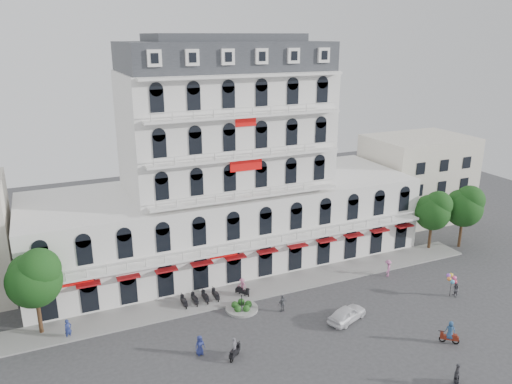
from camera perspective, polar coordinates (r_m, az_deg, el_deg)
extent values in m
plane|color=#38383A|center=(46.58, 4.84, -15.95)|extent=(120.00, 120.00, 0.00)
cube|color=gray|center=(53.44, 0.16, -11.05)|extent=(53.00, 4.00, 0.16)
cube|color=silver|center=(59.19, -3.39, -3.45)|extent=(45.00, 14.00, 9.00)
cube|color=silver|center=(56.21, -3.59, 7.09)|extent=(22.00, 12.00, 13.00)
cube|color=#2D3035|center=(55.33, -3.75, 15.26)|extent=(21.56, 11.76, 3.00)
cube|color=#2D3035|center=(55.29, -3.79, 17.23)|extent=(15.84, 8.64, 0.80)
cube|color=maroon|center=(53.14, -0.50, -7.10)|extent=(40.50, 1.00, 0.15)
cube|color=red|center=(51.17, -1.14, 3.21)|extent=(3.50, 0.10, 1.40)
cube|color=beige|center=(75.50, 17.85, 1.57)|extent=(14.00, 10.00, 12.00)
cylinder|color=gray|center=(50.00, -1.63, -13.18)|extent=(3.20, 3.20, 0.24)
cylinder|color=black|center=(49.61, -1.64, -12.40)|extent=(0.08, 0.08, 1.40)
sphere|color=#29501A|center=(50.07, -0.88, -12.69)|extent=(0.70, 0.70, 0.70)
sphere|color=#29501A|center=(50.44, -1.69, -12.45)|extent=(0.70, 0.70, 0.70)
sphere|color=#29501A|center=(49.99, -2.43, -12.75)|extent=(0.70, 0.70, 0.70)
sphere|color=#29501A|center=(49.33, -2.09, -13.20)|extent=(0.70, 0.70, 0.70)
sphere|color=#29501A|center=(49.37, -1.11, -13.16)|extent=(0.70, 0.70, 0.70)
cylinder|color=#382314|center=(49.49, -23.53, -12.79)|extent=(0.36, 0.36, 3.74)
sphere|color=#143A12|center=(47.96, -24.02, -9.25)|extent=(4.76, 4.76, 4.76)
sphere|color=#143A12|center=(47.21, -23.57, -8.13)|extent=(3.74, 3.74, 3.74)
sphere|color=#143A12|center=(47.96, -24.60, -8.43)|extent=(3.40, 3.40, 3.40)
cylinder|color=#382314|center=(66.00, 19.26, -4.78)|extent=(0.36, 0.36, 3.43)
sphere|color=#143A12|center=(64.93, 19.53, -2.22)|extent=(4.37, 4.37, 4.37)
sphere|color=#143A12|center=(64.75, 20.12, -1.39)|extent=(3.43, 3.43, 3.43)
sphere|color=#143A12|center=(64.67, 19.15, -1.67)|extent=(3.12, 3.12, 3.12)
cylinder|color=#382314|center=(68.00, 22.32, -4.37)|extent=(0.36, 0.36, 3.65)
sphere|color=#143A12|center=(66.91, 22.65, -1.72)|extent=(4.65, 4.65, 4.65)
sphere|color=#143A12|center=(66.75, 23.24, -0.86)|extent=(3.65, 3.65, 3.65)
sphere|color=#143A12|center=(66.63, 22.29, -1.16)|extent=(3.32, 3.32, 3.32)
imported|color=white|center=(48.75, 10.36, -13.52)|extent=(4.65, 3.13, 1.47)
cube|color=black|center=(43.35, -2.45, -17.86)|extent=(1.34, 1.27, 0.35)
torus|color=black|center=(43.91, -2.12, -17.77)|extent=(0.52, 0.49, 0.60)
torus|color=black|center=(43.10, -2.78, -18.53)|extent=(0.52, 0.49, 0.60)
imported|color=slate|center=(42.98, -2.46, -17.16)|extent=(0.64, 0.63, 1.48)
cube|color=maroon|center=(48.12, 21.23, -15.24)|extent=(1.36, 1.25, 0.35)
torus|color=black|center=(48.21, 20.52, -15.46)|extent=(0.53, 0.49, 0.60)
torus|color=black|center=(48.31, 21.87, -15.55)|extent=(0.53, 0.49, 0.60)
imported|color=navy|center=(47.74, 21.33, -14.49)|extent=(0.96, 0.94, 1.67)
cube|color=black|center=(43.24, 21.91, -19.39)|extent=(1.34, 1.27, 0.35)
torus|color=black|center=(43.85, 21.90, -19.26)|extent=(0.52, 0.50, 0.60)
imported|color=#535259|center=(42.84, 22.02, -18.63)|extent=(0.96, 0.93, 1.61)
cube|color=black|center=(52.11, -1.59, -11.27)|extent=(1.14, 1.44, 0.35)
torus|color=black|center=(51.98, -1.07, -11.69)|extent=(0.44, 0.56, 0.60)
torus|color=black|center=(52.51, -2.10, -11.37)|extent=(0.44, 0.56, 0.60)
imported|color=#BB6387|center=(51.79, -1.59, -10.62)|extent=(1.04, 1.15, 1.55)
imported|color=navy|center=(43.80, -6.43, -17.02)|extent=(0.93, 0.66, 1.76)
imported|color=slate|center=(49.41, 3.06, -12.58)|extent=(1.10, 0.62, 1.76)
imported|color=#BE649C|center=(57.76, 14.85, -8.40)|extent=(1.40, 1.39, 1.94)
imported|color=navy|center=(48.38, -20.67, -14.45)|extent=(0.81, 0.73, 1.87)
imported|color=#5D5C64|center=(55.75, 21.85, -10.32)|extent=(0.70, 0.84, 1.58)
cylinder|color=black|center=(55.58, 21.36, -10.11)|extent=(0.04, 0.04, 2.00)
sphere|color=#E54C99|center=(55.37, 21.73, -9.10)|extent=(0.44, 0.44, 0.44)
sphere|color=yellow|center=(55.35, 21.41, -8.83)|extent=(0.44, 0.44, 0.44)
sphere|color=#994CD8|center=(55.11, 21.15, -8.89)|extent=(0.44, 0.44, 0.44)
sphere|color=orange|center=(54.89, 21.22, -9.24)|extent=(0.44, 0.44, 0.44)
sphere|color=#4CB2E5|center=(54.92, 21.55, -9.52)|extent=(0.44, 0.44, 0.44)
sphere|color=#D8334C|center=(55.18, 21.80, -9.48)|extent=(0.44, 0.44, 0.44)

